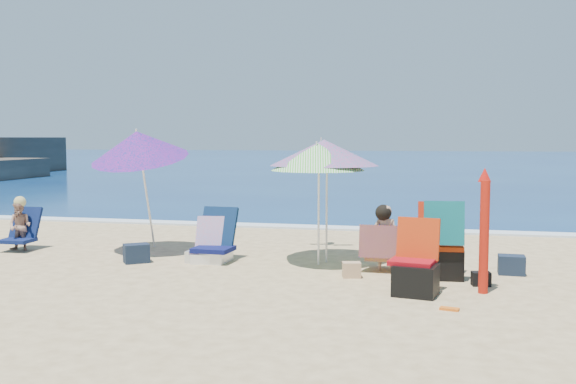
% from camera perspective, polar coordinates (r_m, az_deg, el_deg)
% --- Properties ---
extents(ground, '(120.00, 120.00, 0.00)m').
position_cam_1_polar(ground, '(8.40, 0.48, -8.09)').
color(ground, '#D8BC84').
rests_on(ground, ground).
extents(sea, '(120.00, 80.00, 0.12)m').
position_cam_1_polar(sea, '(53.07, 10.95, 2.64)').
color(sea, navy).
rests_on(sea, ground).
extents(foam, '(120.00, 0.50, 0.04)m').
position_cam_1_polar(foam, '(13.35, 5.18, -3.21)').
color(foam, white).
rests_on(foam, ground).
extents(umbrella_turquoise, '(1.64, 1.64, 1.88)m').
position_cam_1_polar(umbrella_turquoise, '(9.68, 3.20, 3.48)').
color(umbrella_turquoise, silver).
rests_on(umbrella_turquoise, ground).
extents(umbrella_striped, '(1.60, 1.60, 1.82)m').
position_cam_1_polar(umbrella_striped, '(9.44, 2.64, 3.09)').
color(umbrella_striped, white).
rests_on(umbrella_striped, ground).
extents(umbrella_blue, '(1.70, 1.75, 2.15)m').
position_cam_1_polar(umbrella_blue, '(10.72, -13.06, 4.05)').
color(umbrella_blue, silver).
rests_on(umbrella_blue, ground).
extents(furled_umbrella, '(0.19, 0.30, 1.51)m').
position_cam_1_polar(furled_umbrella, '(8.14, 16.92, -2.78)').
color(furled_umbrella, red).
rests_on(furled_umbrella, ground).
extents(chair_navy, '(0.69, 0.76, 0.80)m').
position_cam_1_polar(chair_navy, '(9.95, -6.68, -4.85)').
color(chair_navy, '#0D1249').
rests_on(chair_navy, ground).
extents(chair_rainbow, '(0.57, 0.66, 0.66)m').
position_cam_1_polar(chair_rainbow, '(9.92, -6.96, -5.10)').
color(chair_rainbow, '#C54556').
rests_on(chair_rainbow, ground).
extents(camp_chair_left, '(0.62, 0.63, 0.90)m').
position_cam_1_polar(camp_chair_left, '(7.95, 11.19, -6.94)').
color(camp_chair_left, '#A00B13').
rests_on(camp_chair_left, ground).
extents(camp_chair_right, '(0.63, 0.77, 1.06)m').
position_cam_1_polar(camp_chair_right, '(8.90, 13.30, -4.99)').
color(camp_chair_right, '#B3300C').
rests_on(camp_chair_right, ground).
extents(person_center, '(0.65, 0.55, 0.95)m').
position_cam_1_polar(person_center, '(9.18, 8.50, -4.13)').
color(person_center, tan).
rests_on(person_center, ground).
extents(person_left, '(0.53, 0.65, 0.90)m').
position_cam_1_polar(person_left, '(11.68, -22.53, -2.77)').
color(person_left, '#A97B65').
rests_on(person_left, ground).
extents(bag_navy_a, '(0.45, 0.43, 0.28)m').
position_cam_1_polar(bag_navy_a, '(10.03, -13.22, -5.28)').
color(bag_navy_a, '#172234').
rests_on(bag_navy_a, ground).
extents(bag_tan, '(0.28, 0.23, 0.21)m').
position_cam_1_polar(bag_tan, '(8.80, 5.62, -6.84)').
color(bag_tan, tan).
rests_on(bag_tan, ground).
extents(bag_navy_b, '(0.36, 0.27, 0.26)m').
position_cam_1_polar(bag_navy_b, '(9.46, 19.11, -6.09)').
color(bag_navy_b, '#182436').
rests_on(bag_navy_b, ground).
extents(bag_black_b, '(0.25, 0.19, 0.18)m').
position_cam_1_polar(bag_black_b, '(8.64, 16.65, -7.35)').
color(bag_black_b, black).
rests_on(bag_black_b, ground).
extents(orange_item, '(0.22, 0.13, 0.03)m').
position_cam_1_polar(orange_item, '(7.37, 14.05, -9.97)').
color(orange_item, orange).
rests_on(orange_item, ground).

